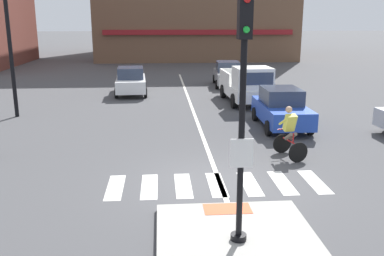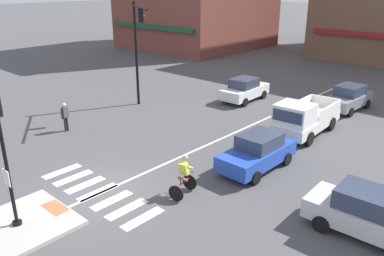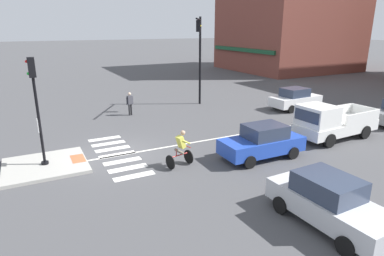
# 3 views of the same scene
# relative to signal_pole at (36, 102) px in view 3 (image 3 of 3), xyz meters

# --- Properties ---
(ground_plane) EXTENTS (300.00, 300.00, 0.00)m
(ground_plane) POSITION_rel_signal_pole_xyz_m (0.00, 3.41, -3.02)
(ground_plane) COLOR #474749
(traffic_island) EXTENTS (3.26, 3.56, 0.15)m
(traffic_island) POSITION_rel_signal_pole_xyz_m (0.00, 0.01, -2.95)
(traffic_island) COLOR #A3A099
(traffic_island) RESTS_ON ground
(tactile_pad_front) EXTENTS (1.10, 0.60, 0.01)m
(tactile_pad_front) POSITION_rel_signal_pole_xyz_m (0.00, 1.44, -2.87)
(tactile_pad_front) COLOR #DB5B38
(tactile_pad_front) RESTS_ON traffic_island
(signal_pole) EXTENTS (0.44, 0.38, 4.77)m
(signal_pole) POSITION_rel_signal_pole_xyz_m (0.00, 0.00, 0.00)
(signal_pole) COLOR black
(signal_pole) RESTS_ON traffic_island
(crosswalk_stripe_a) EXTENTS (0.44, 1.80, 0.01)m
(crosswalk_stripe_a) POSITION_rel_signal_pole_xyz_m (-2.77, 3.32, -3.02)
(crosswalk_stripe_a) COLOR silver
(crosswalk_stripe_a) RESTS_ON ground
(crosswalk_stripe_b) EXTENTS (0.44, 1.80, 0.01)m
(crosswalk_stripe_b) POSITION_rel_signal_pole_xyz_m (-1.85, 3.32, -3.02)
(crosswalk_stripe_b) COLOR silver
(crosswalk_stripe_b) RESTS_ON ground
(crosswalk_stripe_c) EXTENTS (0.44, 1.80, 0.01)m
(crosswalk_stripe_c) POSITION_rel_signal_pole_xyz_m (-0.92, 3.32, -3.02)
(crosswalk_stripe_c) COLOR silver
(crosswalk_stripe_c) RESTS_ON ground
(crosswalk_stripe_d) EXTENTS (0.44, 1.80, 0.01)m
(crosswalk_stripe_d) POSITION_rel_signal_pole_xyz_m (0.00, 3.32, -3.02)
(crosswalk_stripe_d) COLOR silver
(crosswalk_stripe_d) RESTS_ON ground
(crosswalk_stripe_e) EXTENTS (0.44, 1.80, 0.01)m
(crosswalk_stripe_e) POSITION_rel_signal_pole_xyz_m (0.92, 3.32, -3.02)
(crosswalk_stripe_e) COLOR silver
(crosswalk_stripe_e) RESTS_ON ground
(crosswalk_stripe_f) EXTENTS (0.44, 1.80, 0.01)m
(crosswalk_stripe_f) POSITION_rel_signal_pole_xyz_m (1.85, 3.32, -3.02)
(crosswalk_stripe_f) COLOR silver
(crosswalk_stripe_f) RESTS_ON ground
(crosswalk_stripe_g) EXTENTS (0.44, 1.80, 0.01)m
(crosswalk_stripe_g) POSITION_rel_signal_pole_xyz_m (2.77, 3.32, -3.02)
(crosswalk_stripe_g) COLOR silver
(crosswalk_stripe_g) RESTS_ON ground
(lane_centre_line) EXTENTS (0.14, 28.00, 0.01)m
(lane_centre_line) POSITION_rel_signal_pole_xyz_m (0.11, 13.41, -3.02)
(lane_centre_line) COLOR silver
(lane_centre_line) RESTS_ON ground
(traffic_light_mast) EXTENTS (4.15, 2.60, 6.87)m
(traffic_light_mast) POSITION_rel_signal_pole_xyz_m (-7.44, 11.96, 1.45)
(traffic_light_mast) COLOR black
(traffic_light_mast) RESTS_ON ground
(building_corner_left) EXTENTS (15.62, 16.48, 16.56)m
(building_corner_left) POSITION_rel_signal_pole_xyz_m (-22.80, 34.92, 5.28)
(building_corner_left) COLOR brown
(building_corner_left) RESTS_ON ground
(car_blue_eastbound_mid) EXTENTS (1.89, 4.12, 1.64)m
(car_blue_eastbound_mid) POSITION_rel_signal_pole_xyz_m (3.53, 9.53, -2.21)
(car_blue_eastbound_mid) COLOR #2347B7
(car_blue_eastbound_mid) RESTS_ON ground
(car_white_westbound_distant) EXTENTS (2.00, 4.18, 1.64)m
(car_white_westbound_distant) POSITION_rel_signal_pole_xyz_m (-3.25, 18.12, -2.21)
(car_white_westbound_distant) COLOR white
(car_white_westbound_distant) RESTS_ON ground
(car_silver_cross_right) EXTENTS (4.16, 1.95, 1.64)m
(car_silver_cross_right) POSITION_rel_signal_pole_xyz_m (9.06, 7.77, -2.21)
(car_silver_cross_right) COLOR silver
(car_silver_cross_right) RESTS_ON ground
(pickup_truck_white_eastbound_far) EXTENTS (2.21, 5.17, 2.08)m
(pickup_truck_white_eastbound_far) POSITION_rel_signal_pole_xyz_m (3.10, 14.64, -2.04)
(pickup_truck_white_eastbound_far) COLOR white
(pickup_truck_white_eastbound_far) RESTS_ON ground
(cyclist) EXTENTS (0.88, 1.21, 1.68)m
(cyclist) POSITION_rel_signal_pole_xyz_m (2.69, 5.56, -2.15)
(cyclist) COLOR black
(cyclist) RESTS_ON ground
(pedestrian_at_curb_left) EXTENTS (0.30, 0.54, 1.67)m
(pedestrian_at_curb_left) POSITION_rel_signal_pole_xyz_m (-7.19, 6.19, -2.04)
(pedestrian_at_curb_left) COLOR black
(pedestrian_at_curb_left) RESTS_ON ground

